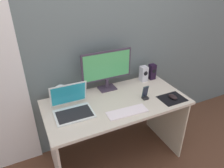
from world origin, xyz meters
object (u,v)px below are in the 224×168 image
speaker_right (152,72)px  fishbowl (61,93)px  speaker_near_monitor (144,74)px  keyboard_external (127,112)px  laptop (72,107)px  monitor (107,68)px  mouse (173,97)px  phone_in_dock (145,94)px

speaker_right → fishbowl: (-1.06, 0.01, -0.01)m
fishbowl → speaker_near_monitor: bearing=-0.6°
speaker_near_monitor → keyboard_external: 0.66m
speaker_near_monitor → laptop: 0.94m
laptop → keyboard_external: size_ratio=0.92×
speaker_near_monitor → monitor: bearing=178.9°
keyboard_external → mouse: bearing=3.7°
speaker_right → speaker_near_monitor: 0.12m
laptop → keyboard_external: laptop is taller
mouse → phone_in_dock: (-0.25, 0.12, 0.03)m
laptop → keyboard_external: (0.44, -0.22, -0.04)m
keyboard_external → fishbowl: bearing=138.9°
monitor → laptop: monitor is taller
phone_in_dock → speaker_near_monitor: bearing=59.5°
speaker_right → laptop: size_ratio=0.52×
laptop → phone_in_dock: size_ratio=2.45×
speaker_right → keyboard_external: 0.74m
phone_in_dock → keyboard_external: bearing=-155.2°
monitor → fishbowl: size_ratio=3.37×
laptop → mouse: laptop is taller
fishbowl → mouse: size_ratio=1.61×
speaker_right → mouse: 0.46m
speaker_right → speaker_near_monitor: size_ratio=1.03×
laptop → mouse: (0.96, -0.21, -0.03)m
speaker_near_monitor → keyboard_external: bearing=-135.6°
mouse → laptop: bearing=161.2°
laptop → mouse: size_ratio=3.42×
speaker_near_monitor → fishbowl: size_ratio=1.08×
speaker_near_monitor → keyboard_external: (-0.47, -0.46, -0.08)m
laptop → speaker_near_monitor: bearing=14.8°
speaker_right → phone_in_dock: (-0.31, -0.33, -0.04)m
laptop → keyboard_external: 0.49m
monitor → mouse: bearing=-42.4°
keyboard_external → speaker_right: bearing=41.4°
laptop → speaker_right: bearing=13.2°
phone_in_dock → laptop: bearing=172.5°
speaker_near_monitor → phone_in_dock: speaker_near_monitor is taller
monitor → mouse: 0.72m
monitor → phone_in_dock: (0.26, -0.34, -0.19)m
speaker_near_monitor → mouse: (0.05, -0.45, -0.07)m
keyboard_external → monitor: bearing=91.5°
keyboard_external → phone_in_dock: phone_in_dock is taller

